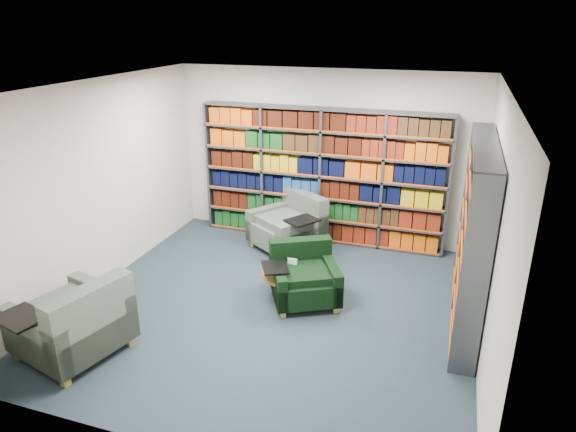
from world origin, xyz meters
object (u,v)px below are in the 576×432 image
(chair_green_right, at_px, (303,278))
(chair_teal_front, at_px, (77,325))
(chair_teal_left, at_px, (291,227))
(coffee_table, at_px, (292,277))

(chair_green_right, bearing_deg, chair_teal_front, -135.51)
(chair_teal_left, distance_m, chair_green_right, 1.67)
(chair_teal_left, xyz_separation_m, coffee_table, (0.52, -1.56, -0.05))
(chair_green_right, relative_size, coffee_table, 1.39)
(chair_green_right, relative_size, chair_teal_front, 0.85)
(chair_teal_front, bearing_deg, chair_teal_left, 69.08)
(chair_teal_left, xyz_separation_m, chair_teal_front, (-1.34, -3.50, 0.02))
(chair_green_right, bearing_deg, coffee_table, -171.08)
(chair_teal_front, bearing_deg, chair_green_right, 44.49)
(chair_teal_front, bearing_deg, coffee_table, 46.32)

